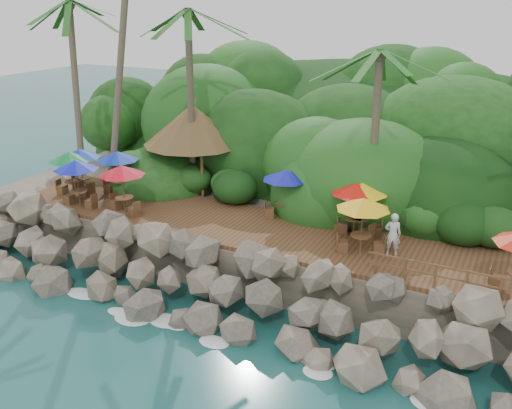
% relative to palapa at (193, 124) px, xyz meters
% --- Properties ---
extents(ground, '(140.00, 140.00, 0.00)m').
position_rel_palapa_xyz_m(ground, '(5.89, -9.95, -5.79)').
color(ground, '#19514F').
rests_on(ground, ground).
extents(land_base, '(32.00, 25.20, 2.10)m').
position_rel_palapa_xyz_m(land_base, '(5.89, 6.05, -4.74)').
color(land_base, gray).
rests_on(land_base, ground).
extents(jungle_hill, '(44.80, 28.00, 15.40)m').
position_rel_palapa_xyz_m(jungle_hill, '(5.89, 13.55, -5.79)').
color(jungle_hill, '#143811').
rests_on(jungle_hill, ground).
extents(seawall, '(29.00, 4.00, 2.30)m').
position_rel_palapa_xyz_m(seawall, '(5.89, -7.95, -4.64)').
color(seawall, gray).
rests_on(seawall, ground).
extents(terrace, '(26.00, 5.00, 0.20)m').
position_rel_palapa_xyz_m(terrace, '(5.89, -3.95, -3.59)').
color(terrace, brown).
rests_on(terrace, land_base).
extents(jungle_foliage, '(44.00, 16.00, 12.00)m').
position_rel_palapa_xyz_m(jungle_foliage, '(5.89, 5.05, -5.79)').
color(jungle_foliage, '#143811').
rests_on(jungle_foliage, ground).
extents(foam_line, '(25.20, 0.80, 0.06)m').
position_rel_palapa_xyz_m(foam_line, '(5.89, -9.65, -5.76)').
color(foam_line, white).
rests_on(foam_line, ground).
extents(palms, '(31.59, 7.14, 13.99)m').
position_rel_palapa_xyz_m(palms, '(6.50, -1.39, 6.40)').
color(palms, brown).
rests_on(palms, ground).
extents(palapa, '(5.49, 5.49, 4.60)m').
position_rel_palapa_xyz_m(palapa, '(0.00, 0.00, 0.00)').
color(palapa, brown).
rests_on(palapa, ground).
extents(dining_clusters, '(24.21, 5.44, 2.43)m').
position_rel_palapa_xyz_m(dining_clusters, '(3.91, -3.99, -1.47)').
color(dining_clusters, brown).
rests_on(dining_clusters, terrace).
extents(railing, '(8.30, 0.10, 1.00)m').
position_rel_palapa_xyz_m(railing, '(16.04, -6.30, -2.88)').
color(railing, brown).
rests_on(railing, terrace).
extents(waiter, '(0.78, 0.63, 1.86)m').
position_rel_palapa_xyz_m(waiter, '(12.27, -4.18, -2.56)').
color(waiter, silver).
rests_on(waiter, terrace).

